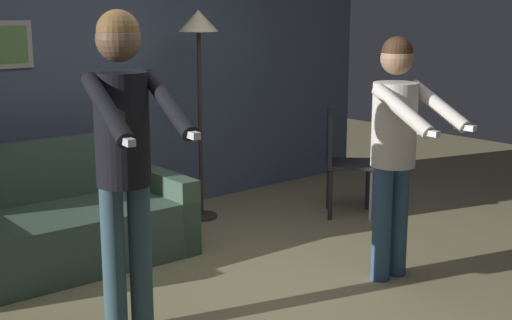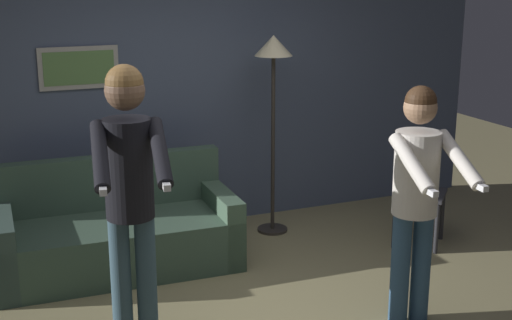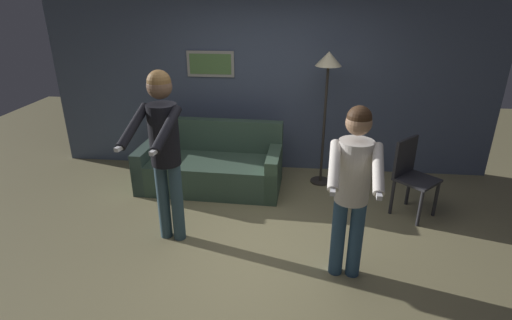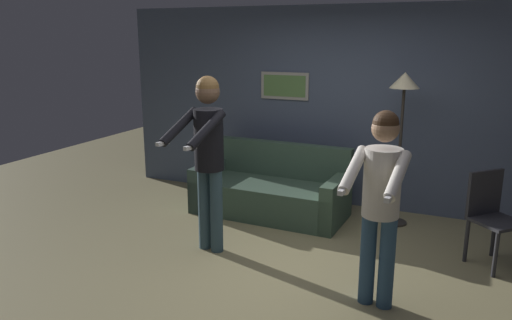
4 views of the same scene
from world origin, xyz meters
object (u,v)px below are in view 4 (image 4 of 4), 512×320
torchiere_lamp (403,98)px  person_standing_left (208,146)px  couch (271,192)px  person_standing_right (381,193)px  dining_chair_distant (491,213)px

torchiere_lamp → person_standing_left: person_standing_left is taller
couch → person_standing_right: (1.64, -1.73, 0.72)m
torchiere_lamp → dining_chair_distant: size_ratio=1.95×
torchiere_lamp → dining_chair_distant: bearing=-36.3°
person_standing_left → couch: bearing=82.7°
person_standing_right → couch: bearing=133.5°
torchiere_lamp → person_standing_left: 2.34m
person_standing_left → person_standing_right: person_standing_left is taller
torchiere_lamp → dining_chair_distant: (1.00, -0.74, -0.99)m
torchiere_lamp → person_standing_right: (0.13, -2.01, -0.52)m
couch → person_standing_left: (-0.17, -1.31, 0.85)m
person_standing_right → person_standing_left: bearing=166.7°
person_standing_right → dining_chair_distant: (0.87, 1.28, -0.47)m
person_standing_left → dining_chair_distant: bearing=17.6°
person_standing_right → dining_chair_distant: size_ratio=1.78×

